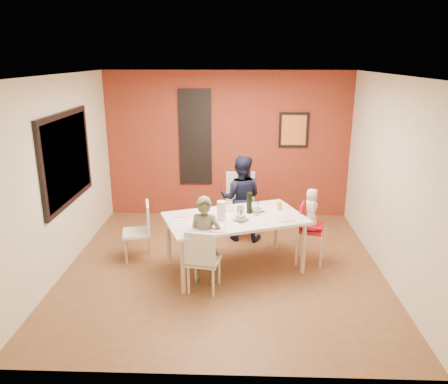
{
  "coord_description": "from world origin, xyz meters",
  "views": [
    {
      "loc": [
        0.22,
        -5.73,
        2.93
      ],
      "look_at": [
        0.0,
        0.3,
        1.05
      ],
      "focal_mm": 35.0,
      "sensor_mm": 36.0,
      "label": 1
    }
  ],
  "objects_px": {
    "dining_table": "(235,222)",
    "child_far": "(241,198)",
    "chair_left": "(142,228)",
    "high_chair": "(308,228)",
    "chair_far": "(241,200)",
    "chair_near": "(202,258)",
    "toddler": "(311,209)",
    "child_near": "(205,241)",
    "wine_bottle": "(249,203)",
    "paper_towel_roll": "(221,211)"
  },
  "relations": [
    {
      "from": "dining_table",
      "to": "chair_far",
      "type": "height_order",
      "value": "chair_far"
    },
    {
      "from": "chair_left",
      "to": "paper_towel_roll",
      "type": "xyz_separation_m",
      "value": [
        1.21,
        -0.41,
        0.44
      ]
    },
    {
      "from": "high_chair",
      "to": "chair_near",
      "type": "bearing_deg",
      "value": 138.54
    },
    {
      "from": "chair_far",
      "to": "wine_bottle",
      "type": "distance_m",
      "value": 1.23
    },
    {
      "from": "child_far",
      "to": "paper_towel_roll",
      "type": "bearing_deg",
      "value": 83.99
    },
    {
      "from": "chair_far",
      "to": "chair_left",
      "type": "relative_size",
      "value": 1.22
    },
    {
      "from": "chair_near",
      "to": "child_near",
      "type": "bearing_deg",
      "value": -82.77
    },
    {
      "from": "child_near",
      "to": "toddler",
      "type": "bearing_deg",
      "value": 36.89
    },
    {
      "from": "chair_near",
      "to": "wine_bottle",
      "type": "relative_size",
      "value": 2.85
    },
    {
      "from": "chair_near",
      "to": "child_near",
      "type": "xyz_separation_m",
      "value": [
        0.01,
        0.24,
        0.12
      ]
    },
    {
      "from": "chair_far",
      "to": "high_chair",
      "type": "relative_size",
      "value": 1.18
    },
    {
      "from": "child_near",
      "to": "toddler",
      "type": "height_order",
      "value": "child_near"
    },
    {
      "from": "chair_left",
      "to": "paper_towel_roll",
      "type": "bearing_deg",
      "value": 58.13
    },
    {
      "from": "child_near",
      "to": "toddler",
      "type": "distance_m",
      "value": 1.65
    },
    {
      "from": "dining_table",
      "to": "toddler",
      "type": "xyz_separation_m",
      "value": [
        1.1,
        0.25,
        0.11
      ]
    },
    {
      "from": "dining_table",
      "to": "chair_near",
      "type": "xyz_separation_m",
      "value": [
        -0.4,
        -0.68,
        -0.24
      ]
    },
    {
      "from": "dining_table",
      "to": "child_far",
      "type": "xyz_separation_m",
      "value": [
        0.09,
        1.09,
        -0.01
      ]
    },
    {
      "from": "chair_near",
      "to": "chair_left",
      "type": "bearing_deg",
      "value": -33.78
    },
    {
      "from": "high_chair",
      "to": "child_near",
      "type": "distance_m",
      "value": 1.62
    },
    {
      "from": "chair_far",
      "to": "toddler",
      "type": "xyz_separation_m",
      "value": [
        1.01,
        -1.09,
        0.24
      ]
    },
    {
      "from": "chair_near",
      "to": "chair_left",
      "type": "distance_m",
      "value": 1.39
    },
    {
      "from": "toddler",
      "to": "chair_near",
      "type": "bearing_deg",
      "value": 122.29
    },
    {
      "from": "chair_far",
      "to": "paper_towel_roll",
      "type": "bearing_deg",
      "value": -102.85
    },
    {
      "from": "dining_table",
      "to": "child_far",
      "type": "height_order",
      "value": "child_far"
    },
    {
      "from": "chair_far",
      "to": "high_chair",
      "type": "height_order",
      "value": "chair_far"
    },
    {
      "from": "chair_left",
      "to": "child_near",
      "type": "distance_m",
      "value": 1.25
    },
    {
      "from": "chair_left",
      "to": "wine_bottle",
      "type": "relative_size",
      "value": 2.86
    },
    {
      "from": "child_near",
      "to": "toddler",
      "type": "xyz_separation_m",
      "value": [
        1.48,
        0.69,
        0.23
      ]
    },
    {
      "from": "chair_far",
      "to": "toddler",
      "type": "distance_m",
      "value": 1.51
    },
    {
      "from": "chair_near",
      "to": "chair_far",
      "type": "height_order",
      "value": "chair_far"
    },
    {
      "from": "chair_near",
      "to": "toddler",
      "type": "distance_m",
      "value": 1.79
    },
    {
      "from": "chair_far",
      "to": "wine_bottle",
      "type": "xyz_separation_m",
      "value": [
        0.12,
        -1.17,
        0.35
      ]
    },
    {
      "from": "toddler",
      "to": "wine_bottle",
      "type": "xyz_separation_m",
      "value": [
        -0.89,
        -0.08,
        0.11
      ]
    },
    {
      "from": "paper_towel_roll",
      "to": "chair_near",
      "type": "bearing_deg",
      "value": -111.42
    },
    {
      "from": "wine_bottle",
      "to": "chair_near",
      "type": "bearing_deg",
      "value": -125.68
    },
    {
      "from": "dining_table",
      "to": "child_far",
      "type": "distance_m",
      "value": 1.09
    },
    {
      "from": "chair_near",
      "to": "high_chair",
      "type": "xyz_separation_m",
      "value": [
        1.48,
        0.94,
        0.06
      ]
    },
    {
      "from": "dining_table",
      "to": "chair_near",
      "type": "distance_m",
      "value": 0.82
    },
    {
      "from": "chair_far",
      "to": "chair_left",
      "type": "xyz_separation_m",
      "value": [
        -1.48,
        -1.05,
        -0.11
      ]
    },
    {
      "from": "chair_left",
      "to": "high_chair",
      "type": "distance_m",
      "value": 2.47
    },
    {
      "from": "high_chair",
      "to": "wine_bottle",
      "type": "bearing_deg",
      "value": 112.18
    },
    {
      "from": "wine_bottle",
      "to": "chair_far",
      "type": "bearing_deg",
      "value": 95.8
    },
    {
      "from": "child_far",
      "to": "paper_towel_roll",
      "type": "relative_size",
      "value": 5.36
    },
    {
      "from": "chair_near",
      "to": "chair_left",
      "type": "xyz_separation_m",
      "value": [
        -0.99,
        0.97,
        0.0
      ]
    },
    {
      "from": "child_far",
      "to": "chair_left",
      "type": "bearing_deg",
      "value": 34.79
    },
    {
      "from": "high_chair",
      "to": "child_near",
      "type": "bearing_deg",
      "value": 131.76
    },
    {
      "from": "chair_near",
      "to": "paper_towel_roll",
      "type": "bearing_deg",
      "value": -100.71
    },
    {
      "from": "child_near",
      "to": "paper_towel_roll",
      "type": "height_order",
      "value": "child_near"
    },
    {
      "from": "child_near",
      "to": "child_far",
      "type": "xyz_separation_m",
      "value": [
        0.48,
        1.53,
        0.1
      ]
    },
    {
      "from": "high_chair",
      "to": "wine_bottle",
      "type": "distance_m",
      "value": 0.96
    }
  ]
}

